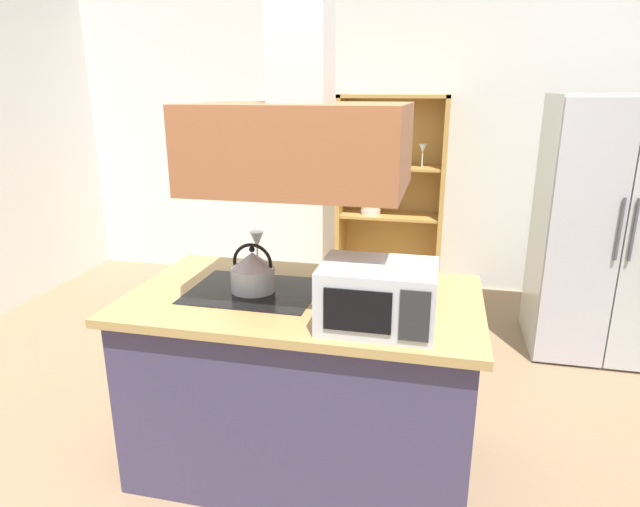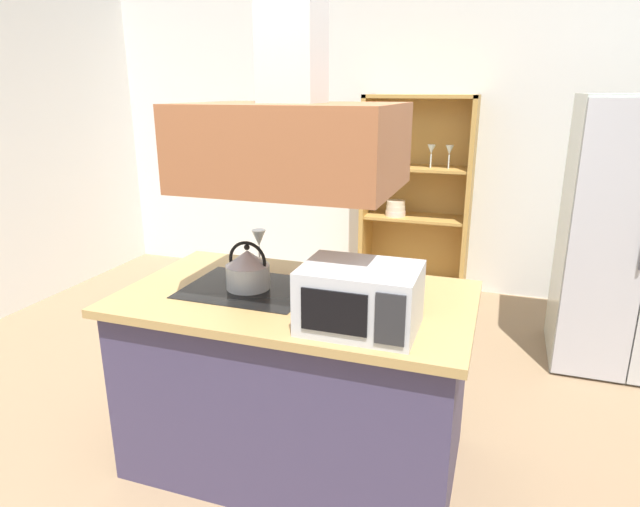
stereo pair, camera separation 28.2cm
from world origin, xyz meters
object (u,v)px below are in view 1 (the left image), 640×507
dish_cabinet (390,206)px  cutting_board (354,292)px  refrigerator (607,229)px  wine_glass_on_counter (257,241)px  microwave (378,296)px  kettle (253,271)px

dish_cabinet → cutting_board: (0.08, -2.55, 0.12)m
refrigerator → dish_cabinet: size_ratio=1.01×
dish_cabinet → wine_glass_on_counter: (-0.48, -2.30, 0.26)m
dish_cabinet → microwave: (0.24, -2.89, 0.24)m
kettle → wine_glass_on_counter: 0.34m
refrigerator → kettle: (-1.98, -1.70, 0.10)m
kettle → wine_glass_on_counter: (-0.09, 0.32, 0.05)m
cutting_board → microwave: size_ratio=0.74×
refrigerator → wine_glass_on_counter: bearing=-146.4°
kettle → microwave: (0.62, -0.26, 0.03)m
kettle → cutting_board: bearing=9.0°
microwave → wine_glass_on_counter: bearing=140.7°
dish_cabinet → microwave: 2.91m
refrigerator → microwave: size_ratio=3.91×
refrigerator → cutting_board: bearing=-132.9°
microwave → cutting_board: bearing=114.2°
refrigerator → dish_cabinet: refrigerator is taller
cutting_board → microwave: microwave is taller
wine_glass_on_counter → dish_cabinet: bearing=78.3°
refrigerator → dish_cabinet: bearing=149.7°
refrigerator → wine_glass_on_counter: refrigerator is taller
kettle → wine_glass_on_counter: size_ratio=1.14×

